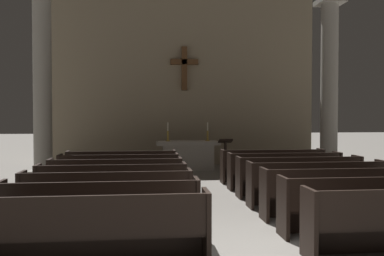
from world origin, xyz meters
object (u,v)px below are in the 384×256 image
Objects in this scene: pew_right_row_4 at (317,184)px; candlestick_right at (208,135)px; pew_right_row_5 at (299,176)px; candlestick_left at (168,135)px; pew_right_row_3 at (340,193)px; pew_right_row_6 at (285,171)px; pew_left_row_2 at (101,211)px; pew_left_row_5 at (116,179)px; pew_left_row_1 at (91,231)px; altar at (188,155)px; pew_left_row_3 at (107,198)px; pew_right_row_2 at (371,205)px; pew_left_row_7 at (122,168)px; column_left_second at (42,87)px; column_right_second at (329,89)px; pew_left_row_4 at (112,187)px; lectern at (225,157)px; pew_right_row_7 at (272,166)px; pew_left_row_6 at (119,173)px.

candlestick_right is (-1.42, 6.18, 0.74)m from pew_right_row_4.
pew_right_row_5 is 4.46× the size of candlestick_left.
pew_right_row_6 is at bearing 90.00° from pew_right_row_3.
pew_right_row_3 is (4.23, 1.05, 0.00)m from pew_left_row_2.
pew_left_row_1 is at bearing -90.00° from pew_left_row_5.
altar is at bearing 0.00° from candlestick_left.
pew_left_row_1 is 1.00× the size of pew_left_row_3.
altar is at bearing 104.34° from pew_right_row_2.
column_left_second is at bearing 142.67° from pew_left_row_7.
pew_left_row_7 is 7.42m from column_right_second.
column_right_second is at bearing 57.80° from pew_right_row_5.
pew_left_row_7 is at bearing 166.10° from pew_right_row_6.
pew_left_row_5 and pew_right_row_5 have the same top height.
pew_left_row_5 is 4.46× the size of candlestick_right.
candlestick_left is (3.96, 1.10, -1.58)m from column_left_second.
pew_left_row_7 is (0.00, 3.14, 0.00)m from pew_left_row_4.
candlestick_right is at bearing 108.83° from lectern.
pew_left_row_3 and pew_right_row_2 have the same top height.
lectern is (3.23, 3.94, 0.07)m from pew_left_row_5.
pew_right_row_4 is at bearing -65.51° from candlestick_left.
pew_left_row_3 is 1.00× the size of pew_right_row_2.
pew_right_row_3 and pew_right_row_5 have the same top height.
pew_left_row_1 is 5.96m from pew_right_row_5.
pew_left_row_1 is 1.00× the size of pew_right_row_3.
pew_right_row_7 is (4.23, 0.00, 0.00)m from pew_left_row_7.
pew_left_row_5 is 5.38m from candlestick_left.
pew_left_row_2 and pew_left_row_6 have the same top height.
column_right_second is 5.30m from altar.
pew_right_row_2 and pew_right_row_7 have the same top height.
column_right_second is at bearing 15.95° from pew_left_row_7.
pew_left_row_3 is 2.10m from pew_left_row_5.
candlestick_left is at bearing 81.36° from pew_left_row_1.
column_right_second is (2.54, 1.94, 2.33)m from pew_right_row_7.
pew_right_row_6 is at bearing -62.62° from altar.
pew_right_row_5 is 0.51× the size of column_left_second.
altar reaches higher than pew_right_row_5.
pew_right_row_4 is at bearing -90.00° from pew_right_row_7.
candlestick_left reaches higher than pew_left_row_1.
column_left_second reaches higher than pew_left_row_4.
lectern is (-1.01, 7.08, 0.07)m from pew_right_row_2.
pew_left_row_7 is at bearing 180.00° from pew_right_row_7.
pew_left_row_2 is at bearing -153.66° from pew_right_row_4.
pew_left_row_7 and pew_right_row_7 have the same top height.
pew_right_row_4 is at bearing -36.60° from pew_left_row_7.
pew_left_row_2 is at bearing -90.00° from pew_left_row_5.
pew_left_row_2 and pew_left_row_5 have the same top height.
candlestick_left is (-2.82, 4.09, 0.74)m from pew_right_row_6.
pew_left_row_4 is (0.00, 1.05, 0.00)m from pew_left_row_3.
pew_right_row_3 is 6.12m from lectern.
candlestick_left reaches higher than pew_left_row_3.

